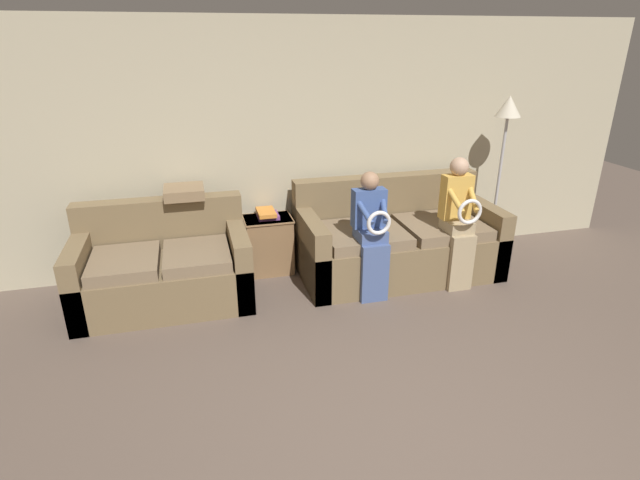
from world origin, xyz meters
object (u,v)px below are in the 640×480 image
Objects in this scene: child_right_seated at (459,217)px; floor_lamp at (506,127)px; throw_pillow at (184,192)px; couch_main at (396,242)px; child_left_seated at (371,231)px; side_shelf at (269,244)px; book_stack at (267,214)px; couch_side at (164,269)px.

child_right_seated is 1.29m from floor_lamp.
throw_pillow is at bearing 164.33° from child_right_seated.
throw_pillow is at bearing 171.98° from couch_main.
child_left_seated is at bearing -179.64° from child_right_seated.
child_right_seated reaches higher than child_left_seated.
book_stack is (-0.00, 0.01, 0.34)m from side_shelf.
throw_pillow is at bearing -175.60° from book_stack.
couch_main is 1.59× the size of child_right_seated.
book_stack is (1.06, 0.39, 0.32)m from couch_side.
child_left_seated is (-0.45, -0.43, 0.33)m from couch_main.
couch_side is at bearing -127.96° from throw_pillow.
book_stack is at bearing 164.66° from couch_main.
throw_pillow is (-0.80, -0.06, 0.32)m from book_stack.
child_right_seated is 1.93m from book_stack.
couch_main is 1.69× the size of child_left_seated.
couch_side is at bearing 168.18° from child_left_seated.
child_right_seated is 1.96m from side_shelf.
child_left_seated reaches higher than side_shelf.
couch_side is at bearing -159.92° from book_stack.
side_shelf is at bearing 177.03° from floor_lamp.
floor_lamp reaches higher than throw_pillow.
book_stack is at bearing 113.91° from side_shelf.
book_stack is (-1.31, 0.36, 0.30)m from couch_main.
child_right_seated reaches higher than throw_pillow.
couch_side is 3.83m from floor_lamp.
couch_main is at bearing -170.44° from floor_lamp.
child_right_seated is at bearing -15.67° from throw_pillow.
child_right_seated reaches higher than couch_main.
couch_side is 1.17m from book_stack.
floor_lamp reaches higher than book_stack.
floor_lamp is at bearing 20.32° from child_left_seated.
child_left_seated is 0.90m from child_right_seated.
floor_lamp is at bearing -3.13° from book_stack.
couch_side is at bearing 172.02° from child_right_seated.
throw_pillow reaches higher than couch_main.
child_right_seated is at bearing -7.98° from couch_side.
couch_main is 2.36m from couch_side.
couch_main is 1.15× the size of floor_lamp.
side_shelf is (-0.85, 0.78, -0.36)m from child_left_seated.
side_shelf is (1.06, 0.38, -0.01)m from couch_side.
floor_lamp is at bearing 37.32° from child_right_seated.
side_shelf is 2.01× the size of book_stack.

